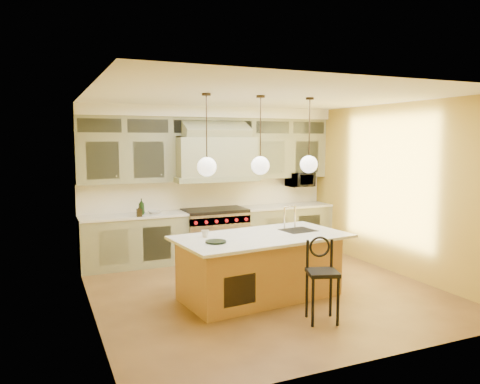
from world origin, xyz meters
name	(u,v)px	position (x,y,z in m)	size (l,w,h in m)	color
floor	(264,290)	(0.00, 0.00, 0.00)	(5.00, 5.00, 0.00)	brown
ceiling	(265,97)	(0.00, 0.00, 2.90)	(5.00, 5.00, 0.00)	white
wall_back	(208,182)	(0.00, 2.50, 1.45)	(5.00, 5.00, 0.00)	gold
wall_front	(375,223)	(0.00, -2.50, 1.45)	(5.00, 5.00, 0.00)	gold
wall_left	(90,205)	(-2.50, 0.00, 1.45)	(5.00, 5.00, 0.00)	gold
wall_right	(396,189)	(2.50, 0.00, 1.45)	(5.00, 5.00, 0.00)	gold
back_cabinetry	(213,184)	(0.00, 2.23, 1.43)	(5.00, 0.77, 2.90)	gray
range	(215,233)	(0.00, 2.14, 0.49)	(1.20, 0.74, 0.96)	silver
kitchen_island	(260,265)	(-0.19, -0.25, 0.47)	(2.58, 1.56, 1.35)	#A8713B
counter_stool	(322,275)	(0.13, -1.37, 0.60)	(0.47, 0.47, 1.06)	black
microwave	(300,180)	(1.95, 2.25, 1.45)	(0.54, 0.37, 0.30)	black
oil_bottle_a	(141,207)	(-1.40, 2.15, 1.08)	(0.11, 0.11, 0.29)	black
oil_bottle_b	(139,211)	(-1.49, 1.92, 1.04)	(0.09, 0.09, 0.20)	black
fruit_bowl	(154,212)	(-1.17, 2.15, 0.97)	(0.25, 0.25, 0.06)	beige
cup	(205,234)	(-0.97, -0.09, 0.97)	(0.11, 0.11, 0.10)	beige
pendant_left	(207,165)	(-0.99, -0.25, 1.95)	(0.26, 0.26, 1.11)	#2D2319
pendant_center	(260,163)	(-0.19, -0.25, 1.95)	(0.26, 0.26, 1.11)	#2D2319
pendant_right	(309,162)	(0.61, -0.25, 1.95)	(0.26, 0.26, 1.11)	#2D2319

